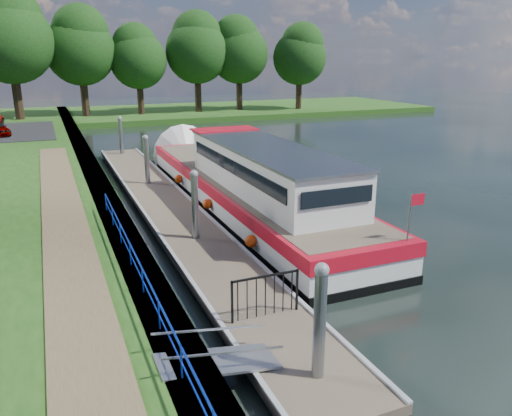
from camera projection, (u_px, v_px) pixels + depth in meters
name	position (u px, v px, depth m)	size (l,w,h in m)	color
ground	(305.00, 378.00, 10.99)	(160.00, 160.00, 0.00)	black
bank_edge	(104.00, 200.00, 23.16)	(1.10, 90.00, 0.78)	#473D2D
far_bank	(191.00, 112.00, 61.21)	(60.00, 18.00, 0.60)	#214915
footpath	(69.00, 249.00, 16.18)	(1.60, 40.00, 0.05)	brown
blue_fence	(150.00, 290.00, 12.23)	(0.04, 18.04, 0.72)	#0C2DBF
pontoon	(168.00, 210.00, 22.40)	(2.50, 30.00, 0.56)	brown
mooring_piles	(167.00, 186.00, 22.08)	(0.30, 27.30, 3.55)	gray
gangway	(218.00, 360.00, 10.56)	(2.58, 1.00, 0.92)	#A5A8AD
gate_panel	(265.00, 290.00, 12.59)	(1.85, 0.05, 1.15)	black
barge	(241.00, 182.00, 23.63)	(4.36, 21.15, 4.78)	black
horizon_trees	(68.00, 45.00, 51.00)	(54.38, 10.03, 12.87)	#332316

